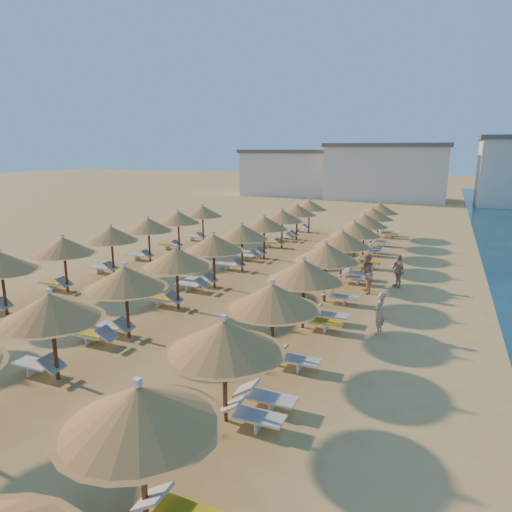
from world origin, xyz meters
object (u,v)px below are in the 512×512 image
at_px(beachgoer_b, 366,273).
at_px(beachgoer_c, 398,271).
at_px(beachgoer_a, 379,313).
at_px(parasol_row_east, 326,253).
at_px(parasol_row_west, 214,244).

relative_size(beachgoer_b, beachgoer_c, 1.15).
bearing_deg(beachgoer_a, beachgoer_c, -173.95).
height_order(parasol_row_east, beachgoer_a, parasol_row_east).
relative_size(parasol_row_east, beachgoer_b, 19.01).
bearing_deg(beachgoer_b, beachgoer_c, 119.23).
bearing_deg(parasol_row_west, beachgoer_a, -18.53).
distance_m(parasol_row_west, beachgoer_a, 8.67).
distance_m(parasol_row_west, beachgoer_c, 8.96).
bearing_deg(beachgoer_a, beachgoer_b, -158.66).
bearing_deg(parasol_row_east, beachgoer_c, 51.70).
distance_m(parasol_row_east, parasol_row_west, 5.42).
height_order(parasol_row_west, beachgoer_c, parasol_row_west).
distance_m(parasol_row_east, beachgoer_a, 4.07).
height_order(beachgoer_a, beachgoer_b, beachgoer_b).
bearing_deg(beachgoer_b, parasol_row_east, -58.24).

